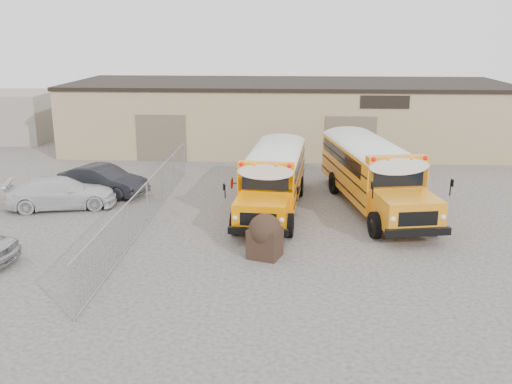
# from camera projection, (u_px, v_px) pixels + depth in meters

# --- Properties ---
(ground) EXTENTS (120.00, 120.00, 0.00)m
(ground) POSITION_uv_depth(u_px,v_px,m) (283.00, 250.00, 21.97)
(ground) COLOR #43403E
(ground) RESTS_ON ground
(warehouse) EXTENTS (30.20, 10.20, 4.67)m
(warehouse) POSITION_uv_depth(u_px,v_px,m) (287.00, 114.00, 40.51)
(warehouse) COLOR #918159
(warehouse) RESTS_ON ground
(chainlink_fence) EXTENTS (0.07, 18.07, 1.81)m
(chainlink_fence) POSITION_uv_depth(u_px,v_px,m) (147.00, 202.00, 24.94)
(chainlink_fence) COLOR #979AA0
(chainlink_fence) RESTS_ON ground
(distant_building_left) EXTENTS (8.00, 6.00, 3.60)m
(distant_building_left) POSITION_uv_depth(u_px,v_px,m) (1.00, 116.00, 43.83)
(distant_building_left) COLOR gray
(distant_building_left) RESTS_ON ground
(school_bus_left) EXTENTS (3.41, 9.94, 2.86)m
(school_bus_left) POSITION_uv_depth(u_px,v_px,m) (285.00, 148.00, 32.55)
(school_bus_left) COLOR #FF8900
(school_bus_left) RESTS_ON ground
(school_bus_right) EXTENTS (4.46, 11.02, 3.14)m
(school_bus_right) POSITION_uv_depth(u_px,v_px,m) (337.00, 142.00, 33.36)
(school_bus_right) COLOR orange
(school_bus_right) RESTS_ON ground
(tarp_bundle) EXTENTS (1.40, 1.33, 1.68)m
(tarp_bundle) POSITION_uv_depth(u_px,v_px,m) (265.00, 235.00, 21.05)
(tarp_bundle) COLOR black
(tarp_bundle) RESTS_ON ground
(car_white) EXTENTS (5.43, 3.22, 1.47)m
(car_white) POSITION_uv_depth(u_px,v_px,m) (61.00, 193.00, 26.98)
(car_white) COLOR silver
(car_white) RESTS_ON ground
(car_dark) EXTENTS (4.88, 2.98, 1.52)m
(car_dark) POSITION_uv_depth(u_px,v_px,m) (103.00, 180.00, 29.11)
(car_dark) COLOR black
(car_dark) RESTS_ON ground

